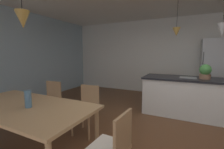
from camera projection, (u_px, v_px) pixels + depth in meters
ground_plane at (163, 141)px, 2.58m from camera, size 10.00×8.40×0.04m
wall_back_kitchen at (178, 57)px, 5.30m from camera, size 10.00×0.12×2.70m
window_wall_left_glazing at (11, 58)px, 4.17m from camera, size 0.06×8.40×2.70m
dining_table at (24, 109)px, 2.20m from camera, size 2.09×1.01×0.73m
chair_kitchen_end at (112, 147)px, 1.60m from camera, size 0.42×0.42×0.87m
chair_far_left at (50, 101)px, 3.21m from camera, size 0.43×0.43×0.87m
chair_far_right at (87, 108)px, 2.80m from camera, size 0.43×0.43×0.87m
kitchen_island at (193, 97)px, 3.56m from camera, size 2.28×0.87×0.91m
refrigerator at (213, 71)px, 4.56m from camera, size 0.68×0.67×1.90m
pendant_over_table at (23, 19)px, 1.96m from camera, size 0.18×0.18×0.92m
pendant_over_island_main at (176, 32)px, 3.56m from camera, size 0.18×0.18×0.83m
pendant_over_island_aux at (222, 30)px, 3.17m from camera, size 0.22×0.22×0.89m
potted_plant_on_island at (205, 72)px, 3.40m from camera, size 0.24×0.24×0.33m
vase_on_dining_table at (28, 99)px, 2.06m from camera, size 0.09×0.09×0.24m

